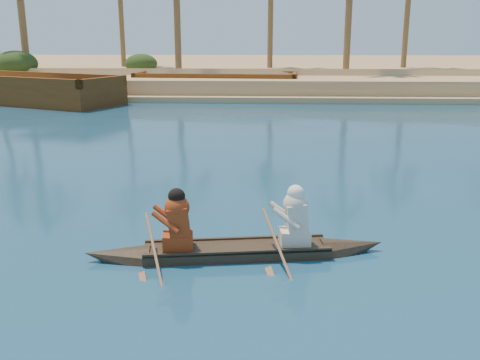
# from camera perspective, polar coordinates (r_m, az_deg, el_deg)

# --- Properties ---
(sandy_embankment) EXTENTS (150.00, 51.00, 1.50)m
(sandy_embankment) POSITION_cam_1_polar(r_m,az_deg,el_deg) (58.55, 10.24, 11.40)
(sandy_embankment) COLOR tan
(sandy_embankment) RESTS_ON ground
(shrub_cluster) EXTENTS (100.00, 6.00, 2.40)m
(shrub_cluster) POSITION_cam_1_polar(r_m,az_deg,el_deg) (43.32, 12.88, 10.96)
(shrub_cluster) COLOR #1A3312
(shrub_cluster) RESTS_ON ground
(canoe) EXTENTS (5.68, 1.54, 1.55)m
(canoe) POSITION_cam_1_polar(r_m,az_deg,el_deg) (10.05, -0.34, -6.52)
(canoe) COLOR #332A1B
(canoe) RESTS_ON ground
(barge_left) EXTENTS (12.93, 8.69, 2.05)m
(barge_left) POSITION_cam_1_polar(r_m,az_deg,el_deg) (36.41, -21.70, 8.82)
(barge_left) COLOR brown
(barge_left) RESTS_ON ground
(barge_mid) EXTENTS (11.44, 4.49, 1.87)m
(barge_mid) POSITION_cam_1_polar(r_m,az_deg,el_deg) (38.38, -2.51, 10.02)
(barge_mid) COLOR brown
(barge_mid) RESTS_ON ground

